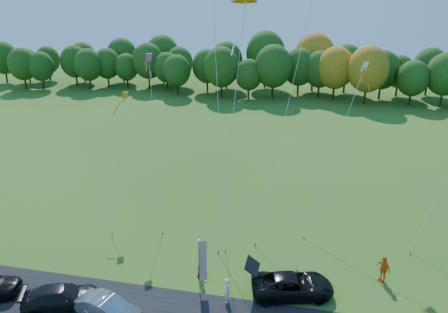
% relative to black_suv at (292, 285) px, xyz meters
% --- Properties ---
extents(ground, '(160.00, 160.00, 0.00)m').
position_rel_black_suv_xyz_m(ground, '(-5.79, -0.11, -0.74)').
color(ground, '#305D18').
extents(tree_line, '(116.00, 12.00, 10.00)m').
position_rel_black_suv_xyz_m(tree_line, '(-5.79, 54.89, -0.74)').
color(tree_line, '#1E4711').
rests_on(tree_line, ground).
extents(black_suv, '(5.75, 3.69, 1.48)m').
position_rel_black_suv_xyz_m(black_suv, '(0.00, 0.00, 0.00)').
color(black_suv, black).
rests_on(black_suv, ground).
extents(silver_sedan, '(4.44, 2.50, 1.39)m').
position_rel_black_suv_xyz_m(silver_sedan, '(-10.72, -4.49, -0.04)').
color(silver_sedan, '#A9A8AD').
rests_on(silver_sedan, ground).
extents(dark_truck_a, '(5.18, 3.59, 1.39)m').
position_rel_black_suv_xyz_m(dark_truck_a, '(-14.10, -4.09, -0.04)').
color(dark_truck_a, black).
rests_on(dark_truck_a, ground).
extents(person_tailgate_a, '(0.42, 0.62, 1.68)m').
position_rel_black_suv_xyz_m(person_tailgate_a, '(-3.99, -1.50, 0.10)').
color(person_tailgate_a, white).
rests_on(person_tailgate_a, ground).
extents(person_tailgate_b, '(0.94, 0.98, 1.60)m').
position_rel_black_suv_xyz_m(person_tailgate_b, '(-6.21, 0.65, 0.06)').
color(person_tailgate_b, gray).
rests_on(person_tailgate_b, ground).
extents(person_east, '(1.09, 1.14, 1.90)m').
position_rel_black_suv_xyz_m(person_east, '(5.92, 2.77, 0.21)').
color(person_east, orange).
rests_on(person_east, ground).
extents(feather_flag, '(0.50, 0.23, 3.94)m').
position_rel_black_suv_xyz_m(feather_flag, '(-5.79, -0.87, 1.67)').
color(feather_flag, '#999999').
rests_on(feather_flag, ground).
extents(kite_delta_blue, '(5.60, 11.62, 31.82)m').
position_rel_black_suv_xyz_m(kite_delta_blue, '(-7.23, 9.19, 14.69)').
color(kite_delta_blue, '#4C3F33').
rests_on(kite_delta_blue, ground).
extents(kite_parafoil_orange, '(7.32, 12.73, 33.29)m').
position_rel_black_suv_xyz_m(kite_parafoil_orange, '(-0.45, 11.24, 15.70)').
color(kite_parafoil_orange, '#4C3F33').
rests_on(kite_parafoil_orange, ground).
extents(kite_delta_red, '(2.23, 8.64, 19.14)m').
position_rel_black_suv_xyz_m(kite_delta_red, '(-5.46, 8.01, 9.80)').
color(kite_delta_red, '#4C3F33').
rests_on(kite_delta_red, ground).
extents(kite_diamond_yellow, '(1.81, 7.87, 10.50)m').
position_rel_black_suv_xyz_m(kite_diamond_yellow, '(-15.36, 8.03, 4.35)').
color(kite_diamond_yellow, '#4C3F33').
rests_on(kite_diamond_yellow, ground).
extents(kite_diamond_white, '(4.49, 7.08, 13.54)m').
position_rel_black_suv_xyz_m(kite_diamond_white, '(2.41, 10.31, 5.77)').
color(kite_diamond_white, '#4C3F33').
rests_on(kite_diamond_white, ground).
extents(kite_diamond_pink, '(3.80, 7.97, 13.76)m').
position_rel_black_suv_xyz_m(kite_diamond_pink, '(-12.40, 9.05, 5.90)').
color(kite_diamond_pink, '#4C3F33').
rests_on(kite_diamond_pink, ground).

